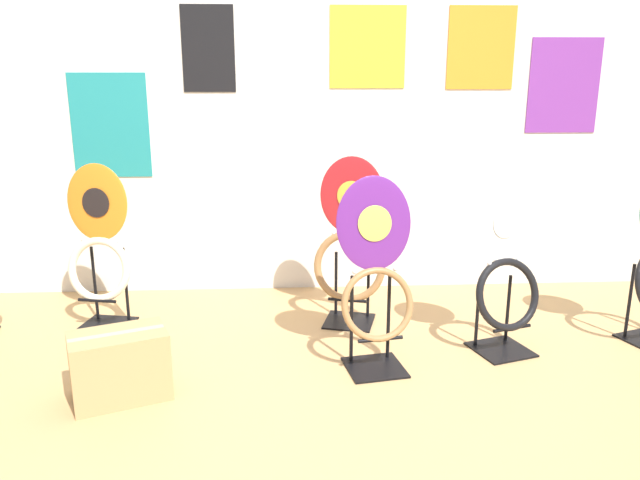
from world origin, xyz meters
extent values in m
plane|color=tan|center=(0.00, 0.00, 0.00)|extent=(14.00, 14.00, 0.00)
cube|color=silver|center=(0.00, 1.94, 1.30)|extent=(8.00, 0.06, 2.60)
cube|color=black|center=(-0.68, 1.91, 1.57)|extent=(0.32, 0.01, 0.52)
cube|color=orange|center=(1.03, 1.91, 1.58)|extent=(0.43, 0.01, 0.51)
cube|color=purple|center=(1.59, 1.91, 1.35)|extent=(0.47, 0.01, 0.60)
cube|color=teal|center=(-1.32, 1.91, 1.11)|extent=(0.48, 0.01, 0.65)
cube|color=yellow|center=(0.31, 1.91, 1.59)|extent=(0.48, 0.01, 0.50)
cylinder|color=black|center=(1.66, 0.97, 0.22)|extent=(0.02, 0.02, 0.42)
cube|color=black|center=(-1.28, 1.30, 0.01)|extent=(0.33, 0.33, 0.01)
cylinder|color=black|center=(-1.35, 1.41, 0.23)|extent=(0.02, 0.02, 0.44)
cylinder|color=black|center=(-1.16, 1.37, 0.23)|extent=(0.02, 0.02, 0.44)
cylinder|color=black|center=(-1.29, 1.22, 0.19)|extent=(0.22, 0.06, 0.02)
torus|color=beige|center=(-1.28, 1.28, 0.35)|extent=(0.39, 0.20, 0.37)
ellipsoid|color=orange|center=(-1.27, 1.33, 0.73)|extent=(0.36, 0.12, 0.44)
ellipsoid|color=black|center=(-1.27, 1.31, 0.73)|extent=(0.16, 0.05, 0.17)
sphere|color=silver|center=(-1.37, 1.34, 0.51)|extent=(0.02, 0.02, 0.02)
sphere|color=silver|center=(-1.18, 1.30, 0.51)|extent=(0.02, 0.02, 0.02)
cube|color=black|center=(0.92, 0.85, 0.01)|extent=(0.35, 0.35, 0.01)
cylinder|color=black|center=(0.80, 0.91, 0.20)|extent=(0.02, 0.02, 0.37)
cylinder|color=black|center=(0.98, 0.96, 0.20)|extent=(0.02, 0.02, 0.37)
cylinder|color=black|center=(0.94, 0.78, 0.16)|extent=(0.22, 0.08, 0.02)
torus|color=black|center=(0.92, 0.83, 0.32)|extent=(0.41, 0.26, 0.37)
ellipsoid|color=white|center=(0.90, 0.90, 0.68)|extent=(0.33, 0.17, 0.40)
ellipsoid|color=silver|center=(0.90, 0.89, 0.69)|extent=(0.15, 0.07, 0.15)
sphere|color=silver|center=(0.82, 0.85, 0.49)|extent=(0.02, 0.02, 0.02)
sphere|color=silver|center=(0.99, 0.91, 0.49)|extent=(0.02, 0.02, 0.02)
cube|color=black|center=(0.22, 0.68, 0.01)|extent=(0.32, 0.32, 0.01)
cylinder|color=black|center=(0.10, 0.75, 0.24)|extent=(0.02, 0.02, 0.46)
cylinder|color=black|center=(0.30, 0.79, 0.24)|extent=(0.02, 0.02, 0.46)
cylinder|color=black|center=(0.23, 0.60, 0.19)|extent=(0.22, 0.06, 0.02)
torus|color=#9E7042|center=(0.22, 0.66, 0.35)|extent=(0.38, 0.21, 0.36)
ellipsoid|color=#60237F|center=(0.20, 0.74, 0.74)|extent=(0.39, 0.15, 0.46)
ellipsoid|color=#E5CC4C|center=(0.21, 0.73, 0.74)|extent=(0.17, 0.06, 0.17)
sphere|color=silver|center=(0.11, 0.69, 0.51)|extent=(0.02, 0.02, 0.02)
sphere|color=silver|center=(0.31, 0.73, 0.51)|extent=(0.02, 0.02, 0.02)
cube|color=black|center=(0.15, 1.28, 0.01)|extent=(0.34, 0.34, 0.01)
cylinder|color=black|center=(0.08, 1.40, 0.21)|extent=(0.02, 0.02, 0.39)
cylinder|color=black|center=(0.27, 1.34, 0.21)|extent=(0.02, 0.02, 0.39)
cylinder|color=black|center=(0.13, 1.21, 0.17)|extent=(0.22, 0.08, 0.02)
torus|color=#9E7042|center=(0.14, 1.26, 0.35)|extent=(0.44, 0.24, 0.42)
ellipsoid|color=#AD1E23|center=(0.16, 1.31, 0.76)|extent=(0.36, 0.14, 0.45)
ellipsoid|color=yellow|center=(0.15, 1.30, 0.76)|extent=(0.16, 0.06, 0.17)
sphere|color=silver|center=(0.06, 1.33, 0.54)|extent=(0.02, 0.02, 0.02)
sphere|color=silver|center=(0.25, 1.28, 0.54)|extent=(0.02, 0.02, 0.02)
cube|color=tan|center=(-0.98, 0.46, 0.16)|extent=(0.48, 0.39, 0.32)
cube|color=#B7AD89|center=(-0.98, 0.46, 0.32)|extent=(0.40, 0.18, 0.00)
camera|label=1|loc=(-0.22, -2.15, 1.44)|focal=35.00mm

